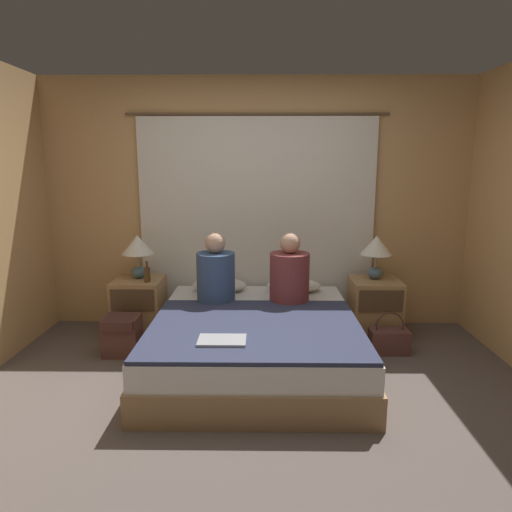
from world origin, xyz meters
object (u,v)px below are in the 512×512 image
object	(u,v)px
bed	(256,342)
person_left_in_bed	(216,274)
person_right_in_bed	(290,275)
backpack_on_floor	(122,333)
pillow_left	(219,285)
handbag_on_floor	(389,340)
nightstand_right	(374,308)
laptop_on_bed	(222,340)
lamp_left	(138,248)
lamp_right	(376,249)
pillow_right	(294,285)
beer_bottle_on_left_stand	(147,274)
nightstand_left	(140,307)

from	to	relation	value
bed	person_left_in_bed	size ratio (longest dim) A/B	3.05
person_right_in_bed	backpack_on_floor	distance (m)	1.57
pillow_left	handbag_on_floor	xyz separation A→B (m)	(1.55, -0.48, -0.37)
nightstand_right	backpack_on_floor	world-z (taller)	nightstand_right
bed	laptop_on_bed	world-z (taller)	laptop_on_bed
lamp_left	laptop_on_bed	xyz separation A→B (m)	(0.92, -1.33, -0.40)
lamp_right	pillow_left	size ratio (longest dim) A/B	0.80
person_left_in_bed	bed	bearing A→B (deg)	-47.28
lamp_right	pillow_right	bearing A→B (deg)	177.18
lamp_left	beer_bottle_on_left_stand	bearing A→B (deg)	-51.77
bed	lamp_right	world-z (taller)	lamp_right
person_right_in_bed	beer_bottle_on_left_stand	bearing A→B (deg)	172.09
backpack_on_floor	handbag_on_floor	distance (m)	2.37
bed	laptop_on_bed	bearing A→B (deg)	-110.13
laptop_on_bed	handbag_on_floor	xyz separation A→B (m)	(1.41, 0.89, -0.35)
lamp_left	backpack_on_floor	xyz separation A→B (m)	(-0.04, -0.51, -0.66)
pillow_left	beer_bottle_on_left_stand	world-z (taller)	beer_bottle_on_left_stand
pillow_left	person_right_in_bed	bearing A→B (deg)	-29.24
bed	lamp_right	size ratio (longest dim) A/B	4.61
lamp_right	person_left_in_bed	world-z (taller)	person_left_in_bed
pillow_left	laptop_on_bed	bearing A→B (deg)	-84.03
bed	handbag_on_floor	world-z (taller)	bed
person_left_in_bed	lamp_right	bearing A→B (deg)	12.50
nightstand_right	beer_bottle_on_left_stand	xyz separation A→B (m)	(-2.17, -0.10, 0.36)
lamp_left	person_left_in_bed	world-z (taller)	person_left_in_bed
person_left_in_bed	pillow_right	bearing A→B (deg)	27.09
pillow_right	beer_bottle_on_left_stand	distance (m)	1.41
pillow_left	beer_bottle_on_left_stand	size ratio (longest dim) A/B	2.64
nightstand_left	pillow_right	world-z (taller)	nightstand_left
nightstand_left	pillow_right	distance (m)	1.53
lamp_left	handbag_on_floor	xyz separation A→B (m)	(2.33, -0.45, -0.74)
beer_bottle_on_left_stand	backpack_on_floor	world-z (taller)	beer_bottle_on_left_stand
nightstand_right	person_left_in_bed	bearing A→B (deg)	-169.13
nightstand_left	backpack_on_floor	distance (m)	0.48
lamp_left	backpack_on_floor	distance (m)	0.84
person_left_in_bed	lamp_left	bearing A→B (deg)	156.90
pillow_right	laptop_on_bed	size ratio (longest dim) A/B	1.60
lamp_left	person_right_in_bed	xyz separation A→B (m)	(1.44, -0.33, -0.18)
nightstand_left	person_right_in_bed	size ratio (longest dim) A/B	0.89
bed	person_left_in_bed	world-z (taller)	person_left_in_bed
pillow_left	person_left_in_bed	xyz separation A→B (m)	(0.00, -0.37, 0.20)
pillow_left	laptop_on_bed	size ratio (longest dim) A/B	1.60
nightstand_left	beer_bottle_on_left_stand	world-z (taller)	beer_bottle_on_left_stand
pillow_right	person_right_in_bed	bearing A→B (deg)	-100.30
lamp_left	pillow_right	distance (m)	1.56
nightstand_right	laptop_on_bed	bearing A→B (deg)	-136.69
bed	beer_bottle_on_left_stand	bearing A→B (deg)	150.71
bed	lamp_right	bearing A→B (deg)	32.37
bed	person_right_in_bed	bearing A→B (deg)	52.66
person_right_in_bed	backpack_on_floor	size ratio (longest dim) A/B	1.84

